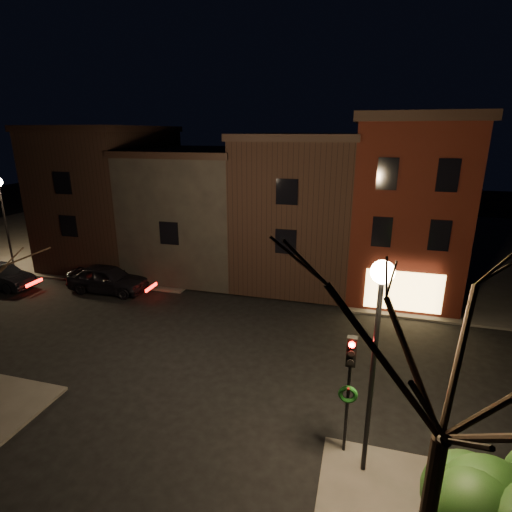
{
  "coord_description": "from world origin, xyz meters",
  "views": [
    {
      "loc": [
        5.64,
        -15.88,
        9.66
      ],
      "look_at": [
        0.16,
        3.98,
        3.2
      ],
      "focal_mm": 28.0,
      "sensor_mm": 36.0,
      "label": 1
    }
  ],
  "objects_px": {
    "traffic_signal": "(349,378)",
    "parked_car_b": "(1,277)",
    "bare_tree_right": "(459,330)",
    "street_lamp_near": "(379,313)",
    "street_lamp_far": "(1,198)",
    "parked_car_a": "(108,279)"
  },
  "relations": [
    {
      "from": "street_lamp_far",
      "to": "parked_car_b",
      "type": "bearing_deg",
      "value": -53.53
    },
    {
      "from": "bare_tree_right",
      "to": "traffic_signal",
      "type": "bearing_deg",
      "value": 122.41
    },
    {
      "from": "traffic_signal",
      "to": "parked_car_a",
      "type": "distance_m",
      "value": 18.04
    },
    {
      "from": "street_lamp_near",
      "to": "street_lamp_far",
      "type": "relative_size",
      "value": 1.0
    },
    {
      "from": "traffic_signal",
      "to": "street_lamp_near",
      "type": "bearing_deg",
      "value": -39.37
    },
    {
      "from": "street_lamp_far",
      "to": "parked_car_a",
      "type": "relative_size",
      "value": 1.28
    },
    {
      "from": "street_lamp_near",
      "to": "street_lamp_far",
      "type": "bearing_deg",
      "value": 154.17
    },
    {
      "from": "street_lamp_far",
      "to": "bare_tree_right",
      "type": "distance_m",
      "value": 30.32
    },
    {
      "from": "street_lamp_far",
      "to": "bare_tree_right",
      "type": "xyz_separation_m",
      "value": [
        26.5,
        -14.7,
        0.97
      ]
    },
    {
      "from": "traffic_signal",
      "to": "parked_car_b",
      "type": "height_order",
      "value": "traffic_signal"
    },
    {
      "from": "street_lamp_far",
      "to": "street_lamp_near",
      "type": "bearing_deg",
      "value": -25.83
    },
    {
      "from": "street_lamp_near",
      "to": "street_lamp_far",
      "type": "xyz_separation_m",
      "value": [
        -25.2,
        12.2,
        0.0
      ]
    },
    {
      "from": "street_lamp_far",
      "to": "parked_car_a",
      "type": "height_order",
      "value": "street_lamp_far"
    },
    {
      "from": "street_lamp_near",
      "to": "traffic_signal",
      "type": "relative_size",
      "value": 1.6
    },
    {
      "from": "parked_car_b",
      "to": "street_lamp_far",
      "type": "bearing_deg",
      "value": 39.64
    },
    {
      "from": "traffic_signal",
      "to": "bare_tree_right",
      "type": "bearing_deg",
      "value": -57.59
    },
    {
      "from": "bare_tree_right",
      "to": "street_lamp_near",
      "type": "bearing_deg",
      "value": 117.47
    },
    {
      "from": "street_lamp_far",
      "to": "traffic_signal",
      "type": "relative_size",
      "value": 1.6
    },
    {
      "from": "parked_car_a",
      "to": "parked_car_b",
      "type": "height_order",
      "value": "parked_car_a"
    },
    {
      "from": "street_lamp_far",
      "to": "parked_car_b",
      "type": "relative_size",
      "value": 1.44
    },
    {
      "from": "street_lamp_far",
      "to": "parked_car_b",
      "type": "xyz_separation_m",
      "value": [
        2.45,
        -3.31,
        -4.44
      ]
    },
    {
      "from": "street_lamp_far",
      "to": "traffic_signal",
      "type": "bearing_deg",
      "value": -25.45
    }
  ]
}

